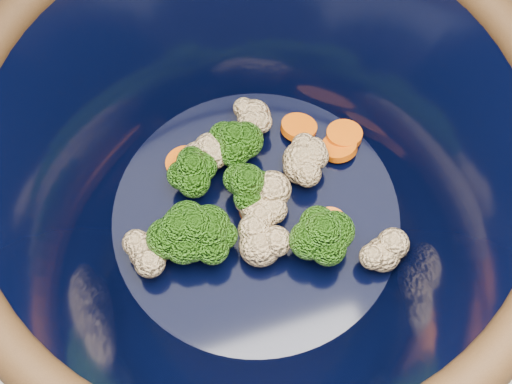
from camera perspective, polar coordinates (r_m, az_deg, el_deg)
The scene contains 4 objects.
ground at distance 1.45m, azimuth 0.89°, elevation -14.53°, with size 3.00×3.00×0.00m, color #9E7A54.
counter at distance 1.01m, azimuth 1.26°, elevation -9.83°, with size 1.20×1.20×0.90m, color beige.
mixing_bowl at distance 0.48m, azimuth -0.00°, elevation 0.84°, with size 0.40×0.40×0.17m.
vegetable_pile at distance 0.51m, azimuth -1.17°, elevation -0.70°, with size 0.20×0.16×0.05m.
Camera 1 is at (-0.10, -0.25, 1.43)m, focal length 50.00 mm.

